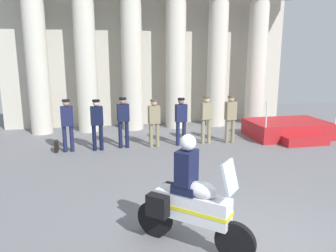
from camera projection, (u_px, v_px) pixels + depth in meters
name	position (u px, v px, depth m)	size (l,w,h in m)	color
ground_plane	(247.00, 247.00, 5.45)	(28.00, 28.00, 0.00)	slate
colonnade_backdrop	(152.00, 49.00, 13.87)	(12.36, 1.68, 6.48)	beige
reviewing_stand	(288.00, 130.00, 12.49)	(2.89, 2.39, 1.52)	#B21E23
officer_in_row_0	(67.00, 121.00, 10.50)	(0.40, 0.26, 1.70)	#191E42
officer_in_row_1	(97.00, 121.00, 10.65)	(0.40, 0.26, 1.67)	black
officer_in_row_2	(123.00, 118.00, 10.94)	(0.40, 0.26, 1.70)	#141938
officer_in_row_3	(154.00, 119.00, 11.05)	(0.40, 0.26, 1.63)	#847A5B
officer_in_row_4	(181.00, 118.00, 11.25)	(0.40, 0.26, 1.65)	#191E42
officer_in_row_5	(206.00, 116.00, 11.48)	(0.40, 0.26, 1.67)	gray
officer_in_row_6	(231.00, 115.00, 11.56)	(0.40, 0.26, 1.69)	#847A5B
motorcycle_with_rider	(189.00, 201.00, 5.31)	(1.62, 1.50, 1.90)	black
briefcase_on_ground	(56.00, 146.00, 10.67)	(0.10, 0.32, 0.36)	black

